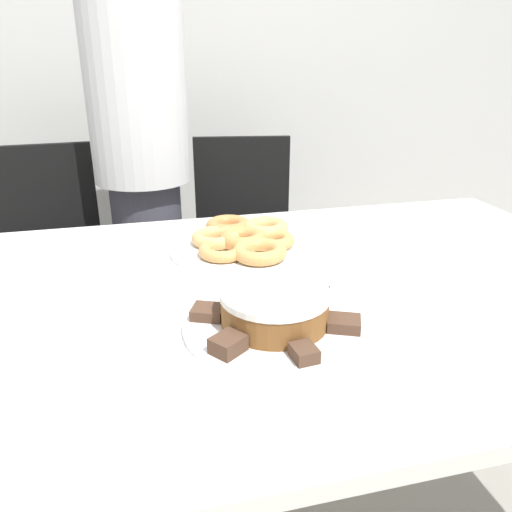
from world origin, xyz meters
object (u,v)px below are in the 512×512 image
object	(u,v)px
plate_cake	(274,325)
plate_donuts	(243,247)
person_standing	(143,166)
office_chair_left	(52,275)
office_chair_right	(245,257)
frosted_cake	(275,307)

from	to	relation	value
plate_cake	plate_donuts	world-z (taller)	same
person_standing	plate_donuts	distance (m)	0.78
office_chair_left	office_chair_right	distance (m)	0.75
person_standing	plate_cake	xyz separation A→B (m)	(0.19, -1.14, -0.07)
plate_donuts	frosted_cake	bearing A→B (deg)	-94.23
office_chair_right	plate_donuts	distance (m)	0.81
person_standing	office_chair_right	bearing A→B (deg)	-3.49
office_chair_right	frosted_cake	xyz separation A→B (m)	(-0.19, -1.11, 0.37)
office_chair_left	plate_cake	xyz separation A→B (m)	(0.56, -1.11, 0.33)
plate_donuts	plate_cake	bearing A→B (deg)	-94.23
office_chair_right	frosted_cake	distance (m)	1.19
person_standing	frosted_cake	size ratio (longest dim) A/B	8.04
frosted_cake	person_standing	bearing A→B (deg)	99.29
plate_donuts	person_standing	bearing A→B (deg)	106.10
office_chair_left	frosted_cake	size ratio (longest dim) A/B	4.59
person_standing	plate_cake	world-z (taller)	person_standing
plate_cake	plate_donuts	size ratio (longest dim) A/B	0.89
person_standing	frosted_cake	distance (m)	1.15
plate_donuts	office_chair_left	bearing A→B (deg)	129.19
office_chair_right	plate_donuts	xyz separation A→B (m)	(-0.16, -0.72, 0.33)
plate_cake	person_standing	bearing A→B (deg)	99.29
person_standing	office_chair_right	size ratio (longest dim) A/B	1.75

